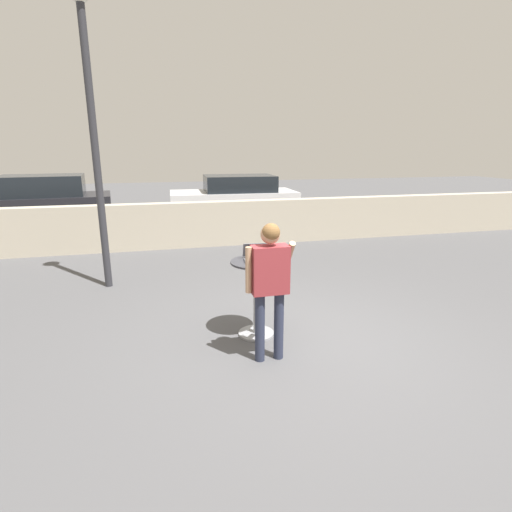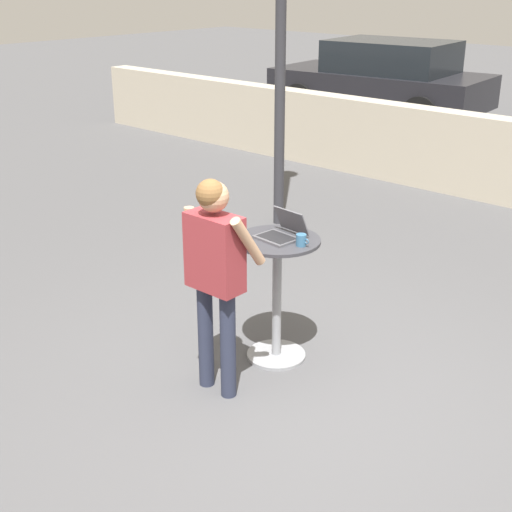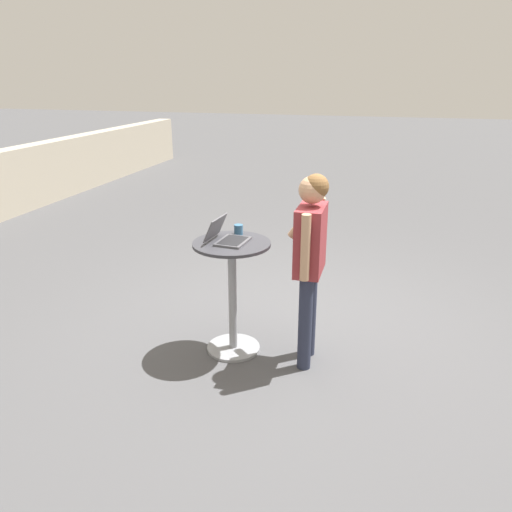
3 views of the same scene
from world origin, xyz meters
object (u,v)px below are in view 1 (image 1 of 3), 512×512
cafe_table (256,290)px  coffee_mug (273,256)px  standing_person (270,276)px  parked_car_near_street (235,197)px  laptop (256,257)px  parked_car_further_down (39,201)px  street_lamp (91,104)px

cafe_table → coffee_mug: (0.21, 0.01, 0.42)m
standing_person → parked_car_near_street: (1.37, 8.96, -0.22)m
cafe_table → coffee_mug: size_ratio=9.22×
cafe_table → coffee_mug: 0.47m
parked_car_near_street → standing_person: bearing=-98.7°
cafe_table → laptop: 0.42m
coffee_mug → parked_car_near_street: (1.14, 8.31, -0.26)m
coffee_mug → parked_car_further_down: bearing=119.1°
coffee_mug → parked_car_further_down: size_ratio=0.02×
parked_car_near_street → street_lamp: 7.15m
cafe_table → street_lamp: street_lamp is taller
cafe_table → standing_person: (-0.01, -0.64, 0.38)m
coffee_mug → parked_car_further_down: 9.86m
street_lamp → laptop: bearing=-49.5°
laptop → street_lamp: (-2.05, 2.40, 1.97)m
coffee_mug → parked_car_further_down: parked_car_further_down is taller
laptop → parked_car_further_down: size_ratio=0.08×
standing_person → laptop: bearing=88.8°
laptop → parked_car_further_down: (-4.59, 8.58, -0.23)m
cafe_table → parked_car_further_down: parked_car_further_down is taller
cafe_table → parked_car_further_down: bearing=118.0°
coffee_mug → parked_car_near_street: parked_car_near_street is taller
standing_person → street_lamp: (-2.04, 3.08, 2.00)m
laptop → coffee_mug: laptop is taller
laptop → street_lamp: 3.72m
laptop → coffee_mug: size_ratio=3.13×
laptop → parked_car_near_street: parked_car_near_street is taller
parked_car_near_street → street_lamp: size_ratio=0.87×
coffee_mug → street_lamp: street_lamp is taller
street_lamp → standing_person: bearing=-56.5°
laptop → parked_car_near_street: size_ratio=0.08×
standing_person → parked_car_near_street: standing_person is taller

